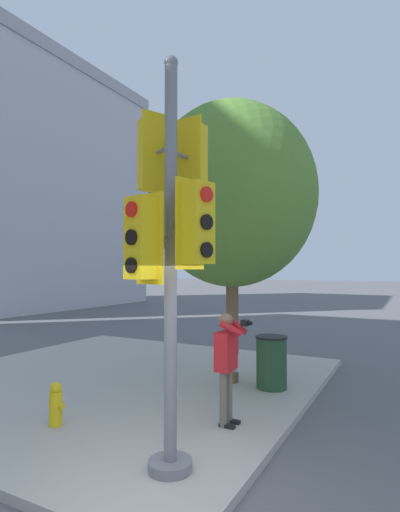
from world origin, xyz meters
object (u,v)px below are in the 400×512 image
(person_photographer, at_px, (227,357))
(trash_bin, at_px, (272,362))
(fire_hydrant, at_px, (56,404))
(traffic_signal_pole, at_px, (171,225))
(street_tree, at_px, (232,195))

(person_photographer, height_order, trash_bin, person_photographer)
(fire_hydrant, bearing_deg, trash_bin, -34.40)
(traffic_signal_pole, bearing_deg, street_tree, 12.23)
(traffic_signal_pole, xyz_separation_m, person_photographer, (1.55, -0.03, -1.86))
(person_photographer, bearing_deg, trash_bin, -0.70)
(street_tree, bearing_deg, trash_bin, -92.09)
(traffic_signal_pole, relative_size, fire_hydrant, 7.58)
(person_photographer, relative_size, trash_bin, 1.65)
(traffic_signal_pole, bearing_deg, person_photographer, -1.15)
(traffic_signal_pole, xyz_separation_m, fire_hydrant, (0.31, 2.21, -2.54))
(traffic_signal_pole, relative_size, person_photographer, 2.93)
(street_tree, height_order, fire_hydrant, street_tree)
(traffic_signal_pole, bearing_deg, fire_hydrant, 82.15)
(person_photographer, distance_m, fire_hydrant, 2.66)
(person_photographer, bearing_deg, traffic_signal_pole, 178.85)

